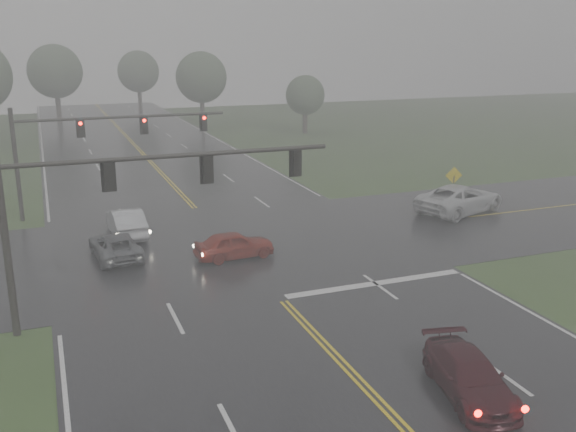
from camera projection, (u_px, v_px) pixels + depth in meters
name	position (u px, v px, depth m)	size (l,w,h in m)	color
main_road	(241.00, 257.00, 31.83)	(18.00, 160.00, 0.02)	black
cross_street	(230.00, 245.00, 33.62)	(120.00, 14.00, 0.02)	black
stop_bar	(375.00, 284.00, 28.35)	(8.50, 0.50, 0.01)	silver
sedan_maroon	(468.00, 395.00, 19.57)	(1.77, 4.35, 1.26)	black
sedan_red	(235.00, 258.00, 31.69)	(1.58, 3.92, 1.34)	maroon
sedan_silver	(127.00, 236.00, 35.21)	(1.62, 4.64, 1.53)	#B9BCC1
car_grey	(116.00, 258.00, 31.65)	(2.03, 4.40, 1.22)	#4E5155
pickup_white	(459.00, 212.00, 39.89)	(2.88, 6.24, 1.73)	silver
signal_gantry_near	(113.00, 194.00, 23.51)	(12.41, 0.31, 7.09)	black
signal_gantry_far	(85.00, 138.00, 38.23)	(12.59, 0.34, 6.66)	black
sign_diamond_east	(454.00, 180.00, 40.58)	(1.09, 0.27, 2.65)	black
tree_ne_a	(201.00, 77.00, 76.51)	(6.08, 6.08, 8.93)	#312820
tree_n_mid	(55.00, 71.00, 79.47)	(6.63, 6.63, 9.74)	#312820
tree_e_near	(305.00, 95.00, 71.79)	(4.40, 4.40, 6.47)	#312820
tree_n_far	(138.00, 72.00, 92.24)	(5.93, 5.93, 8.71)	#312820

